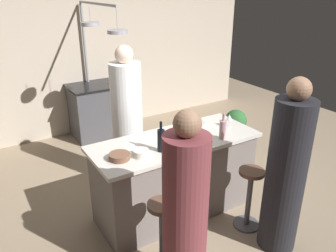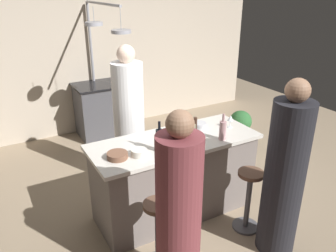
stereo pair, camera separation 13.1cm
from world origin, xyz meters
name	(u,v)px [view 2 (the right image)]	position (x,y,z in m)	size (l,w,h in m)	color
ground_plane	(174,210)	(0.00, 0.00, 0.00)	(9.00, 9.00, 0.00)	gray
back_wall	(89,55)	(0.00, 2.85, 1.30)	(6.40, 0.16, 2.60)	#BCAD99
kitchen_island	(175,176)	(0.00, 0.00, 0.45)	(1.80, 0.72, 0.90)	slate
stove_range	(101,110)	(0.00, 2.45, 0.45)	(0.80, 0.64, 0.89)	#47474C
chef	(129,123)	(-0.16, 0.83, 0.82)	(0.38, 0.38, 1.78)	white
bar_stool_right	(248,198)	(0.52, -0.62, 0.38)	(0.28, 0.28, 0.68)	#4C4C51
guest_right	(284,177)	(0.57, -0.97, 0.79)	(0.36, 0.36, 1.71)	black
bar_stool_left	(158,232)	(-0.54, -0.62, 0.38)	(0.28, 0.28, 0.68)	#4C4C51
guest_left	(179,219)	(-0.55, -0.98, 0.76)	(0.35, 0.35, 1.64)	brown
overhead_pot_rack	(101,42)	(-0.05, 2.01, 1.63)	(0.59, 1.40, 2.17)	gray
potted_plant	(240,124)	(1.88, 1.09, 0.30)	(0.36, 0.36, 0.52)	brown
pepper_mill	(195,127)	(0.23, -0.02, 1.01)	(0.05, 0.05, 0.21)	#382319
wine_bottle_white	(192,134)	(0.09, -0.17, 1.02)	(0.07, 0.07, 0.30)	gray
wine_bottle_rose	(223,130)	(0.43, -0.24, 1.01)	(0.07, 0.07, 0.29)	#B78C8E
wine_bottle_dark	(159,140)	(-0.26, -0.14, 1.02)	(0.07, 0.07, 0.31)	black
wine_glass_near_right_guest	(182,137)	(-0.02, -0.18, 1.01)	(0.07, 0.07, 0.15)	silver
wine_glass_by_chef	(230,119)	(0.71, -0.02, 1.01)	(0.07, 0.07, 0.15)	silver
mixing_bowl_wooden	(117,155)	(-0.67, -0.08, 0.93)	(0.20, 0.20, 0.06)	brown
mixing_bowl_steel	(199,125)	(0.40, 0.14, 0.93)	(0.17, 0.17, 0.06)	#B7B7BC
mixing_bowl_ceramic	(139,153)	(-0.48, -0.14, 0.93)	(0.15, 0.15, 0.07)	silver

